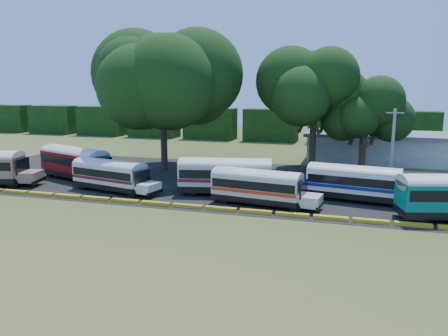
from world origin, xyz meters
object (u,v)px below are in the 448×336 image
(bus_red, at_px, (76,161))
(bus_white_red, at_px, (259,185))
(tree_west, at_px, (162,78))
(bus_cream_west, at_px, (111,174))

(bus_red, distance_m, bus_white_red, 22.19)
(bus_white_red, height_order, tree_west, tree_west)
(bus_white_red, distance_m, tree_west, 21.50)
(bus_white_red, bearing_deg, bus_cream_west, -175.03)
(bus_red, distance_m, bus_cream_west, 7.65)
(bus_red, bearing_deg, bus_cream_west, -9.40)
(bus_cream_west, distance_m, bus_white_red, 15.09)
(bus_white_red, relative_size, tree_west, 0.60)
(bus_red, relative_size, bus_white_red, 1.15)
(bus_red, distance_m, tree_west, 14.04)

